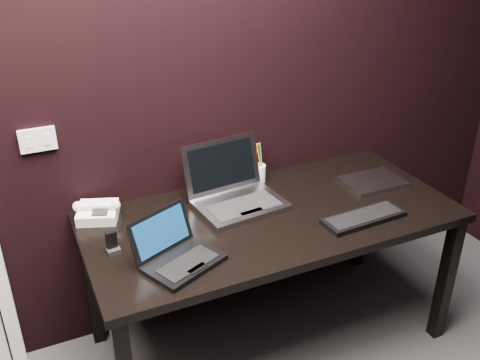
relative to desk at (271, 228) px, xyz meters
name	(u,v)px	position (x,y,z in m)	size (l,w,h in m)	color
wall_back	(175,80)	(-0.30, 0.40, 0.64)	(4.00, 4.00, 0.00)	black
wall_switch	(38,140)	(-0.92, 0.39, 0.46)	(0.15, 0.02, 0.10)	silver
desk	(271,228)	(0.00, 0.00, 0.00)	(1.70, 0.80, 0.74)	black
netbook	(177,254)	(-0.51, -0.17, 0.12)	(0.37, 0.36, 0.19)	black
silver_laptop	(235,194)	(-0.11, 0.16, 0.13)	(0.43, 0.39, 0.27)	#929297
ext_keyboard	(364,217)	(0.35, -0.22, 0.09)	(0.40, 0.15, 0.02)	black
closed_laptop	(373,182)	(0.61, 0.05, 0.09)	(0.30, 0.22, 0.02)	#9A9A9F
desk_phone	(98,212)	(-0.73, 0.28, 0.12)	(0.22, 0.21, 0.10)	white
mobile_phone	(112,245)	(-0.73, 0.00, 0.11)	(0.06, 0.05, 0.09)	black
pen_cup	(258,173)	(0.09, 0.32, 0.13)	(0.08, 0.08, 0.21)	white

